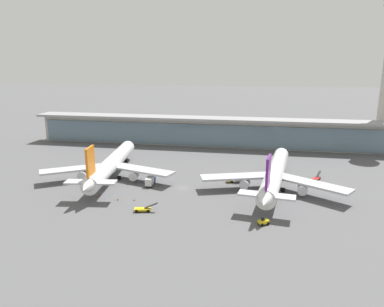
# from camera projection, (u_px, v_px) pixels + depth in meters

# --- Properties ---
(ground_plane) EXTENTS (1200.00, 1200.00, 0.00)m
(ground_plane) POSITION_uv_depth(u_px,v_px,m) (182.00, 188.00, 125.58)
(ground_plane) COLOR #515154
(airliner_left_stand) EXTENTS (49.22, 64.54, 17.21)m
(airliner_left_stand) POSITION_uv_depth(u_px,v_px,m) (111.00, 164.00, 135.30)
(airliner_left_stand) COLOR white
(airliner_left_stand) RESTS_ON ground
(airliner_centre_stand) EXTENTS (49.33, 64.59, 17.21)m
(airliner_centre_stand) POSITION_uv_depth(u_px,v_px,m) (275.00, 174.00, 123.01)
(airliner_centre_stand) COLOR white
(airliner_centre_stand) RESTS_ON ground
(service_truck_near_nose_grey) EXTENTS (5.27, 6.18, 2.70)m
(service_truck_near_nose_grey) POSITION_uv_depth(u_px,v_px,m) (101.00, 168.00, 146.62)
(service_truck_near_nose_grey) COLOR gray
(service_truck_near_nose_grey) RESTS_ON ground
(service_truck_under_wing_red) EXTENTS (3.94, 6.78, 2.70)m
(service_truck_under_wing_red) POSITION_uv_depth(u_px,v_px,m) (317.00, 178.00, 133.46)
(service_truck_under_wing_red) COLOR #B21E1E
(service_truck_under_wing_red) RESTS_ON ground
(service_truck_mid_apron_yellow) EXTENTS (3.31, 3.07, 2.05)m
(service_truck_mid_apron_yellow) POSITION_uv_depth(u_px,v_px,m) (263.00, 222.00, 96.51)
(service_truck_mid_apron_yellow) COLOR yellow
(service_truck_mid_apron_yellow) RESTS_ON ground
(service_truck_by_tail_blue) EXTENTS (2.78, 7.43, 3.10)m
(service_truck_by_tail_blue) POSITION_uv_depth(u_px,v_px,m) (150.00, 181.00, 127.91)
(service_truck_by_tail_blue) COLOR #234C9E
(service_truck_by_tail_blue) RESTS_ON ground
(service_truck_on_taxiway_yellow) EXTENTS (7.62, 3.74, 3.10)m
(service_truck_on_taxiway_yellow) POSITION_uv_depth(u_px,v_px,m) (238.00, 178.00, 131.24)
(service_truck_on_taxiway_yellow) COLOR yellow
(service_truck_on_taxiway_yellow) RESTS_ON ground
(service_truck_at_far_stand_yellow) EXTENTS (6.93, 2.84, 2.70)m
(service_truck_at_far_stand_yellow) POSITION_uv_depth(u_px,v_px,m) (143.00, 209.00, 105.19)
(service_truck_at_far_stand_yellow) COLOR yellow
(service_truck_at_far_stand_yellow) RESTS_ON ground
(terminal_building) EXTENTS (187.78, 12.80, 15.20)m
(terminal_building) POSITION_uv_depth(u_px,v_px,m) (210.00, 131.00, 188.02)
(terminal_building) COLOR #B2ADA3
(terminal_building) RESTS_ON ground
(safety_cone_alpha) EXTENTS (0.62, 0.62, 0.70)m
(safety_cone_alpha) POSITION_uv_depth(u_px,v_px,m) (118.00, 199.00, 114.27)
(safety_cone_alpha) COLOR orange
(safety_cone_alpha) RESTS_ON ground
(safety_cone_bravo) EXTENTS (0.62, 0.62, 0.70)m
(safety_cone_bravo) POSITION_uv_depth(u_px,v_px,m) (134.00, 200.00, 113.77)
(safety_cone_bravo) COLOR orange
(safety_cone_bravo) RESTS_ON ground
(safety_cone_charlie) EXTENTS (0.62, 0.62, 0.70)m
(safety_cone_charlie) POSITION_uv_depth(u_px,v_px,m) (96.00, 195.00, 117.73)
(safety_cone_charlie) COLOR orange
(safety_cone_charlie) RESTS_ON ground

